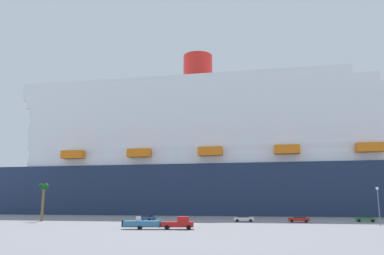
{
  "coord_description": "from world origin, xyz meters",
  "views": [
    {
      "loc": [
        20.07,
        -83.22,
        4.97
      ],
      "look_at": [
        -4.98,
        21.01,
        25.46
      ],
      "focal_mm": 35.75,
      "sensor_mm": 36.0,
      "label": 1
    }
  ],
  "objects_px": {
    "cruise_ship": "(273,159)",
    "street_lamp": "(378,200)",
    "parked_car_blue_suv": "(146,218)",
    "parked_car_red_hatchback": "(299,219)",
    "parked_car_green_wagon": "(366,218)",
    "small_boat_on_trailer": "(146,224)",
    "palm_tree": "(44,191)",
    "parked_car_white_van": "(243,218)",
    "pickup_truck": "(179,223)"
  },
  "relations": [
    {
      "from": "palm_tree",
      "to": "parked_car_white_van",
      "type": "height_order",
      "value": "palm_tree"
    },
    {
      "from": "pickup_truck",
      "to": "cruise_ship",
      "type": "bearing_deg",
      "value": 78.88
    },
    {
      "from": "cruise_ship",
      "to": "palm_tree",
      "type": "xyz_separation_m",
      "value": [
        -54.25,
        -57.13,
        -12.72
      ]
    },
    {
      "from": "street_lamp",
      "to": "parked_car_red_hatchback",
      "type": "xyz_separation_m",
      "value": [
        -15.44,
        7.63,
        -4.18
      ]
    },
    {
      "from": "parked_car_green_wagon",
      "to": "street_lamp",
      "type": "bearing_deg",
      "value": -89.42
    },
    {
      "from": "small_boat_on_trailer",
      "to": "street_lamp",
      "type": "xyz_separation_m",
      "value": [
        42.3,
        20.33,
        4.05
      ]
    },
    {
      "from": "cruise_ship",
      "to": "palm_tree",
      "type": "height_order",
      "value": "cruise_ship"
    },
    {
      "from": "parked_car_green_wagon",
      "to": "cruise_ship",
      "type": "bearing_deg",
      "value": 117.25
    },
    {
      "from": "parked_car_white_van",
      "to": "palm_tree",
      "type": "bearing_deg",
      "value": -169.6
    },
    {
      "from": "parked_car_red_hatchback",
      "to": "pickup_truck",
      "type": "bearing_deg",
      "value": -128.36
    },
    {
      "from": "parked_car_white_van",
      "to": "street_lamp",
      "type": "bearing_deg",
      "value": -14.97
    },
    {
      "from": "palm_tree",
      "to": "parked_car_green_wagon",
      "type": "xyz_separation_m",
      "value": [
        75.96,
        14.96,
        -6.33
      ]
    },
    {
      "from": "street_lamp",
      "to": "parked_car_blue_suv",
      "type": "height_order",
      "value": "street_lamp"
    },
    {
      "from": "parked_car_red_hatchback",
      "to": "parked_car_green_wagon",
      "type": "height_order",
      "value": "same"
    },
    {
      "from": "parked_car_red_hatchback",
      "to": "parked_car_blue_suv",
      "type": "distance_m",
      "value": 36.25
    },
    {
      "from": "cruise_ship",
      "to": "street_lamp",
      "type": "bearing_deg",
      "value": -68.63
    },
    {
      "from": "small_boat_on_trailer",
      "to": "palm_tree",
      "type": "xyz_separation_m",
      "value": [
        -33.8,
        19.05,
        6.2
      ]
    },
    {
      "from": "cruise_ship",
      "to": "street_lamp",
      "type": "distance_m",
      "value": 61.78
    },
    {
      "from": "parked_car_green_wagon",
      "to": "pickup_truck",
      "type": "bearing_deg",
      "value": -138.04
    },
    {
      "from": "pickup_truck",
      "to": "small_boat_on_trailer",
      "type": "distance_m",
      "value": 5.86
    },
    {
      "from": "street_lamp",
      "to": "parked_car_red_hatchback",
      "type": "distance_m",
      "value": 17.72
    },
    {
      "from": "parked_car_green_wagon",
      "to": "parked_car_white_van",
      "type": "bearing_deg",
      "value": -167.59
    },
    {
      "from": "parked_car_red_hatchback",
      "to": "parked_car_white_van",
      "type": "relative_size",
      "value": 0.95
    },
    {
      "from": "cruise_ship",
      "to": "street_lamp",
      "type": "relative_size",
      "value": 33.02
    },
    {
      "from": "palm_tree",
      "to": "parked_car_red_hatchback",
      "type": "xyz_separation_m",
      "value": [
        60.67,
        8.92,
        -6.32
      ]
    },
    {
      "from": "parked_car_blue_suv",
      "to": "parked_car_red_hatchback",
      "type": "bearing_deg",
      "value": 3.72
    },
    {
      "from": "small_boat_on_trailer",
      "to": "parked_car_green_wagon",
      "type": "xyz_separation_m",
      "value": [
        42.17,
        34.02,
        -0.13
      ]
    },
    {
      "from": "street_lamp",
      "to": "parked_car_white_van",
      "type": "relative_size",
      "value": 1.54
    },
    {
      "from": "parked_car_red_hatchback",
      "to": "parked_car_green_wagon",
      "type": "bearing_deg",
      "value": 21.57
    },
    {
      "from": "pickup_truck",
      "to": "parked_car_white_van",
      "type": "relative_size",
      "value": 1.19
    },
    {
      "from": "parked_car_green_wagon",
      "to": "parked_car_blue_suv",
      "type": "height_order",
      "value": "same"
    },
    {
      "from": "small_boat_on_trailer",
      "to": "parked_car_red_hatchback",
      "type": "relative_size",
      "value": 1.84
    },
    {
      "from": "pickup_truck",
      "to": "parked_car_green_wagon",
      "type": "distance_m",
      "value": 49.0
    },
    {
      "from": "small_boat_on_trailer",
      "to": "palm_tree",
      "type": "relative_size",
      "value": 0.95
    },
    {
      "from": "cruise_ship",
      "to": "parked_car_white_van",
      "type": "bearing_deg",
      "value": -97.41
    },
    {
      "from": "parked_car_blue_suv",
      "to": "parked_car_white_van",
      "type": "bearing_deg",
      "value": 5.45
    },
    {
      "from": "parked_car_red_hatchback",
      "to": "parked_car_blue_suv",
      "type": "bearing_deg",
      "value": -176.28
    },
    {
      "from": "cruise_ship",
      "to": "parked_car_blue_suv",
      "type": "bearing_deg",
      "value": -120.48
    },
    {
      "from": "parked_car_blue_suv",
      "to": "palm_tree",
      "type": "bearing_deg",
      "value": -165.0
    },
    {
      "from": "small_boat_on_trailer",
      "to": "parked_car_red_hatchback",
      "type": "bearing_deg",
      "value": 46.15
    },
    {
      "from": "street_lamp",
      "to": "parked_car_red_hatchback",
      "type": "relative_size",
      "value": 1.61
    },
    {
      "from": "cruise_ship",
      "to": "small_boat_on_trailer",
      "type": "bearing_deg",
      "value": -105.03
    },
    {
      "from": "cruise_ship",
      "to": "parked_car_white_van",
      "type": "relative_size",
      "value": 50.73
    },
    {
      "from": "palm_tree",
      "to": "pickup_truck",
      "type": "bearing_deg",
      "value": -24.24
    },
    {
      "from": "small_boat_on_trailer",
      "to": "street_lamp",
      "type": "bearing_deg",
      "value": 25.67
    },
    {
      "from": "palm_tree",
      "to": "street_lamp",
      "type": "relative_size",
      "value": 1.2
    },
    {
      "from": "cruise_ship",
      "to": "parked_car_green_wagon",
      "type": "height_order",
      "value": "cruise_ship"
    },
    {
      "from": "parked_car_red_hatchback",
      "to": "small_boat_on_trailer",
      "type": "bearing_deg",
      "value": -133.85
    },
    {
      "from": "cruise_ship",
      "to": "street_lamp",
      "type": "xyz_separation_m",
      "value": [
        21.85,
        -55.84,
        -14.87
      ]
    },
    {
      "from": "pickup_truck",
      "to": "parked_car_white_van",
      "type": "distance_m",
      "value": 27.91
    }
  ]
}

